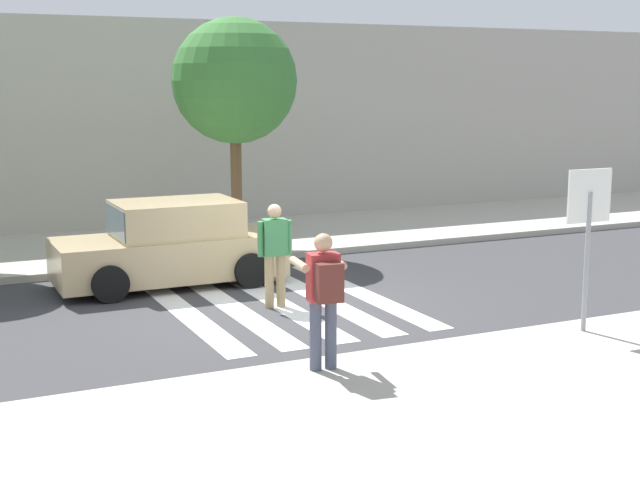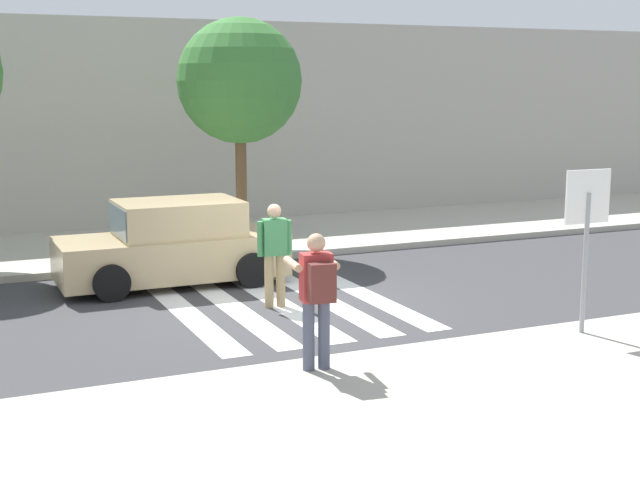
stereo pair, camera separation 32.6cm
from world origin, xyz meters
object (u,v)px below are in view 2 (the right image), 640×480
object	(u,v)px
parked_car_tan	(173,245)
street_tree_center	(240,82)
pedestrian_crossing	(275,249)
stop_sign	(587,215)
photographer_with_backpack	(317,290)

from	to	relation	value
parked_car_tan	street_tree_center	distance (m)	4.36
pedestrian_crossing	stop_sign	bearing A→B (deg)	-47.96
photographer_with_backpack	pedestrian_crossing	bearing A→B (deg)	76.86
pedestrian_crossing	street_tree_center	bearing A→B (deg)	77.36
stop_sign	street_tree_center	world-z (taller)	street_tree_center
photographer_with_backpack	pedestrian_crossing	xyz separation A→B (m)	(0.85, 3.66, -0.19)
photographer_with_backpack	street_tree_center	size ratio (longest dim) A/B	0.35
parked_car_tan	photographer_with_backpack	bearing A→B (deg)	-87.78
pedestrian_crossing	street_tree_center	distance (m)	5.55
photographer_with_backpack	parked_car_tan	bearing A→B (deg)	92.22
street_tree_center	parked_car_tan	bearing A→B (deg)	-132.09
stop_sign	photographer_with_backpack	xyz separation A→B (m)	(-4.15, -0.00, -0.67)
stop_sign	photographer_with_backpack	world-z (taller)	stop_sign
photographer_with_backpack	pedestrian_crossing	distance (m)	3.76
parked_car_tan	street_tree_center	xyz separation A→B (m)	(2.15, 2.38, 2.96)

